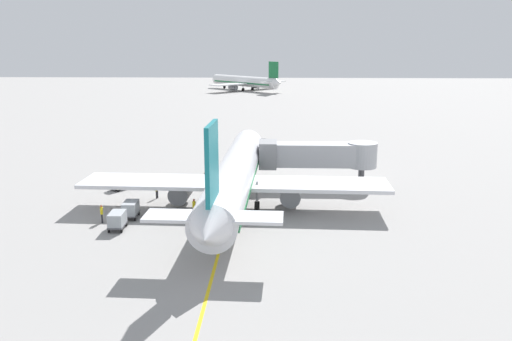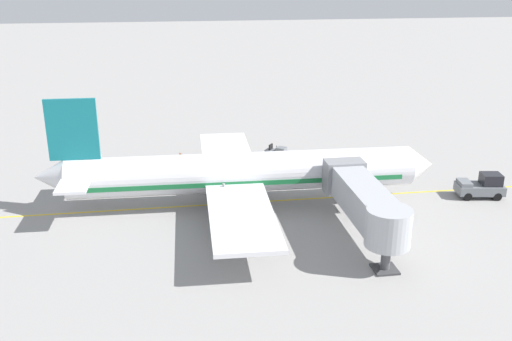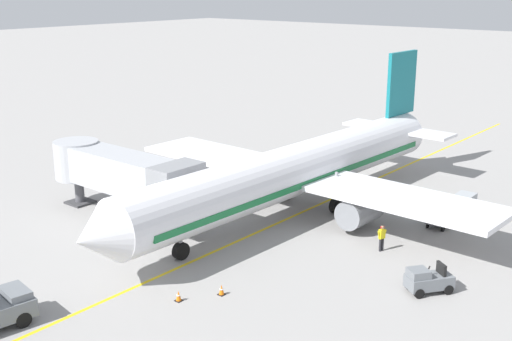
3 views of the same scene
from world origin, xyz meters
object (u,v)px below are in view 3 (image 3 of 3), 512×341
at_px(baggage_cart_second_in_train, 464,203).
at_px(ground_crew_marshaller, 382,237).
at_px(baggage_cart_front, 441,213).
at_px(ground_crew_wing_walker, 481,215).
at_px(ground_crew_loader, 361,199).
at_px(safety_cone_nose_left, 221,290).
at_px(safety_cone_nose_right, 179,296).
at_px(parked_airliner, 297,170).
at_px(jet_bridge, 121,172).
at_px(baggage_tug_lead, 428,280).

relative_size(baggage_cart_second_in_train, ground_crew_marshaller, 1.73).
height_order(baggage_cart_front, ground_crew_wing_walker, ground_crew_wing_walker).
relative_size(ground_crew_loader, safety_cone_nose_left, 2.86).
bearing_deg(safety_cone_nose_right, parked_airliner, -77.23).
xyz_separation_m(baggage_cart_front, ground_crew_marshaller, (1.03, 6.43, 0.00)).
relative_size(jet_bridge, baggage_cart_second_in_train, 4.62).
bearing_deg(safety_cone_nose_left, parked_airliner, -70.43).
bearing_deg(ground_crew_marshaller, baggage_cart_second_in_train, -98.19).
height_order(parked_airliner, baggage_tug_lead, parked_airliner).
distance_m(ground_crew_marshaller, safety_cone_nose_left, 11.51).
bearing_deg(safety_cone_nose_right, ground_crew_marshaller, -111.20).
bearing_deg(ground_crew_marshaller, jet_bridge, 20.60).
bearing_deg(baggage_cart_front, ground_crew_wing_walker, -149.18).
bearing_deg(ground_crew_wing_walker, safety_cone_nose_right, 68.08).
bearing_deg(ground_crew_marshaller, ground_crew_wing_walker, -113.09).
xyz_separation_m(baggage_cart_second_in_train, safety_cone_nose_right, (6.36, 22.39, -0.66)).
bearing_deg(baggage_cart_second_in_train, safety_cone_nose_left, 76.03).
bearing_deg(ground_crew_marshaller, baggage_tug_lead, 143.79).
relative_size(jet_bridge, baggage_cart_front, 4.62).
xyz_separation_m(baggage_tug_lead, ground_crew_loader, (9.55, -9.08, 0.24)).
relative_size(ground_crew_loader, ground_crew_marshaller, 1.00).
relative_size(parked_airliner, baggage_tug_lead, 13.64).
distance_m(parked_airliner, baggage_cart_second_in_train, 12.30).
relative_size(parked_airliner, safety_cone_nose_left, 63.20).
distance_m(ground_crew_wing_walker, ground_crew_marshaller, 8.48).
distance_m(safety_cone_nose_left, safety_cone_nose_right, 2.36).
height_order(jet_bridge, baggage_cart_front, jet_bridge).
distance_m(baggage_tug_lead, safety_cone_nose_left, 11.24).
distance_m(jet_bridge, ground_crew_wing_walker, 25.18).
distance_m(ground_crew_wing_walker, safety_cone_nose_left, 19.96).
bearing_deg(ground_crew_wing_walker, safety_cone_nose_left, 69.36).
distance_m(ground_crew_marshaller, safety_cone_nose_right, 13.80).
bearing_deg(safety_cone_nose_right, baggage_tug_lead, -136.10).
bearing_deg(ground_crew_marshaller, baggage_cart_front, -99.13).
bearing_deg(parked_airliner, ground_crew_marshaller, 163.45).
bearing_deg(baggage_tug_lead, ground_crew_wing_walker, -82.78).
height_order(parked_airliner, ground_crew_marshaller, parked_airliner).
relative_size(parked_airliner, baggage_cart_front, 12.77).
distance_m(baggage_cart_front, safety_cone_nose_left, 17.95).
distance_m(baggage_cart_front, ground_crew_marshaller, 6.51).
bearing_deg(safety_cone_nose_right, baggage_cart_front, -107.33).
height_order(baggage_cart_front, baggage_cart_second_in_train, same).
relative_size(ground_crew_marshaller, safety_cone_nose_right, 2.86).
bearing_deg(baggage_tug_lead, ground_crew_loader, -43.56).
xyz_separation_m(jet_bridge, baggage_cart_second_in_train, (-18.64, -16.03, -2.51)).
relative_size(baggage_cart_second_in_train, safety_cone_nose_left, 4.95).
relative_size(jet_bridge, baggage_tug_lead, 4.94).
relative_size(baggage_cart_front, ground_crew_marshaller, 1.73).
bearing_deg(parked_airliner, safety_cone_nose_right, 102.77).
bearing_deg(ground_crew_marshaller, safety_cone_nose_left, 71.17).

